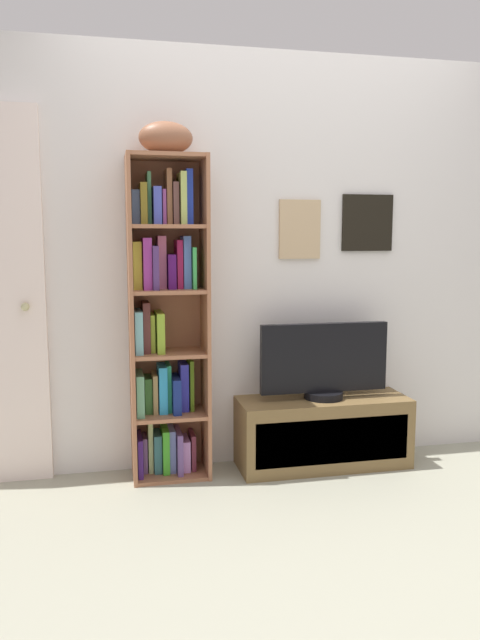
{
  "coord_description": "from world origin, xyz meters",
  "views": [
    {
      "loc": [
        -0.96,
        -2.27,
        1.3
      ],
      "look_at": [
        -0.28,
        0.85,
        0.87
      ],
      "focal_mm": 34.47,
      "sensor_mm": 36.0,
      "label": 1
    }
  ],
  "objects_px": {
    "football": "(166,138)",
    "tv_stand": "(323,432)",
    "television": "(324,362)",
    "bookshelf": "(165,323)"
  },
  "relations": [
    {
      "from": "television",
      "to": "bookshelf",
      "type": "bearing_deg",
      "value": 175.54
    },
    {
      "from": "bookshelf",
      "to": "football",
      "type": "xyz_separation_m",
      "value": [
        0.02,
        -0.03,
        0.96
      ]
    },
    {
      "from": "football",
      "to": "tv_stand",
      "type": "relative_size",
      "value": 0.29
    },
    {
      "from": "television",
      "to": "tv_stand",
      "type": "bearing_deg",
      "value": -90.0
    },
    {
      "from": "bookshelf",
      "to": "television",
      "type": "xyz_separation_m",
      "value": [
        0.88,
        -0.07,
        -0.23
      ]
    },
    {
      "from": "football",
      "to": "television",
      "type": "bearing_deg",
      "value": -2.5
    },
    {
      "from": "football",
      "to": "tv_stand",
      "type": "xyz_separation_m",
      "value": [
        0.86,
        -0.04,
        -1.61
      ]
    },
    {
      "from": "tv_stand",
      "to": "television",
      "type": "xyz_separation_m",
      "value": [
        -0.0,
        0.0,
        0.41
      ]
    },
    {
      "from": "tv_stand",
      "to": "television",
      "type": "distance_m",
      "value": 0.41
    },
    {
      "from": "football",
      "to": "tv_stand",
      "type": "height_order",
      "value": "football"
    }
  ]
}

